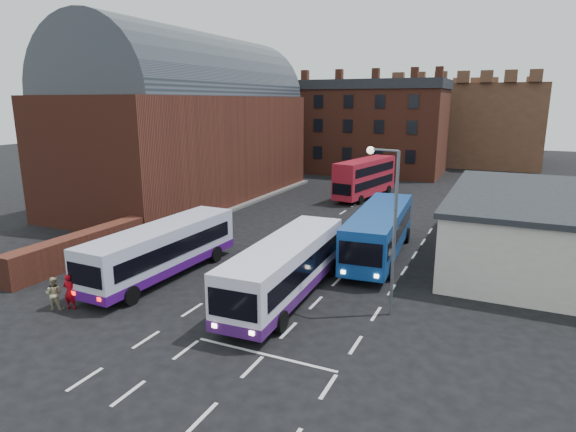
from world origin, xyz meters
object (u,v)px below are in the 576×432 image
at_px(bus_white_outbound, 162,247).
at_px(street_lamp, 390,217).
at_px(bus_white_inbound, 286,265).
at_px(pedestrian_beige, 54,293).
at_px(bus_blue, 379,229).
at_px(pedestrian_red, 70,291).
at_px(bus_red_double, 365,178).

height_order(bus_white_outbound, street_lamp, street_lamp).
distance_m(bus_white_inbound, pedestrian_beige, 11.01).
bearing_deg(street_lamp, bus_blue, 106.48).
bearing_deg(pedestrian_red, bus_white_inbound, -162.84).
height_order(bus_blue, street_lamp, street_lamp).
distance_m(street_lamp, pedestrian_beige, 15.95).
bearing_deg(bus_red_double, bus_blue, 118.53).
height_order(bus_white_outbound, pedestrian_beige, bus_white_outbound).
xyz_separation_m(bus_blue, street_lamp, (2.34, -7.90, 2.80)).
bearing_deg(pedestrian_beige, bus_white_inbound, -174.42).
xyz_separation_m(bus_red_double, street_lamp, (8.44, -26.07, 2.55)).
bearing_deg(bus_blue, street_lamp, 102.01).
xyz_separation_m(bus_white_outbound, bus_red_double, (4.00, 26.49, 0.36)).
height_order(bus_white_inbound, bus_red_double, bus_red_double).
xyz_separation_m(pedestrian_red, pedestrian_beige, (-0.59, -0.40, -0.05)).
bearing_deg(bus_blue, bus_red_double, -75.90).
bearing_deg(pedestrian_red, pedestrian_beige, 19.68).
bearing_deg(bus_blue, pedestrian_beige, 45.25).
xyz_separation_m(bus_white_outbound, bus_blue, (10.11, 8.32, 0.11)).
distance_m(bus_blue, pedestrian_red, 17.73).
bearing_deg(bus_red_double, bus_white_outbound, 91.37).
height_order(bus_red_double, pedestrian_red, bus_red_double).
distance_m(bus_red_double, pedestrian_beige, 32.74).
bearing_deg(bus_white_outbound, pedestrian_beige, -105.96).
bearing_deg(bus_red_double, pedestrian_beige, 89.78).
bearing_deg(pedestrian_red, bus_white_outbound, -117.23).
xyz_separation_m(street_lamp, pedestrian_red, (-13.64, -5.73, -3.75)).
xyz_separation_m(bus_blue, bus_red_double, (-6.10, 18.17, 0.25)).
relative_size(bus_white_inbound, pedestrian_red, 6.32).
bearing_deg(pedestrian_red, bus_red_double, -113.83).
bearing_deg(pedestrian_beige, bus_white_outbound, -133.61).
bearing_deg(street_lamp, pedestrian_beige, -156.71).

